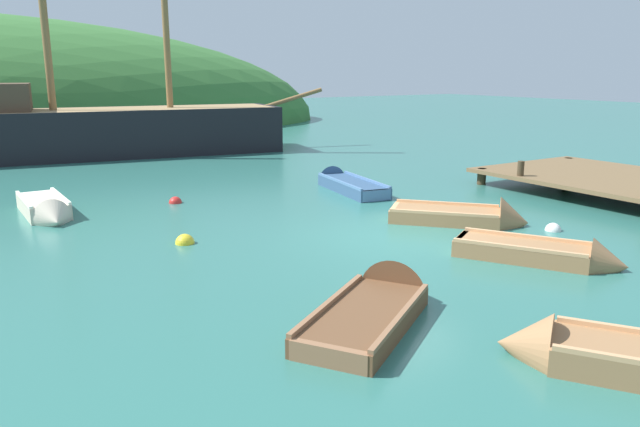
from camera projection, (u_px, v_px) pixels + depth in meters
ground_plane at (400, 237)px, 13.60m from camera, size 120.00×120.00×0.00m
dock at (626, 181)px, 18.03m from camera, size 5.18×7.84×1.57m
sailing_ship at (107, 138)px, 26.33m from camera, size 17.27×5.91×12.05m
rowboat_center at (378, 308)px, 9.34m from camera, size 3.39×2.77×1.13m
rowboat_near_dock at (345, 185)px, 19.15m from camera, size 1.58×3.92×0.95m
rowboat_outer_right at (46, 211)px, 15.48m from camera, size 0.99×3.03×0.91m
rowboat_outer_left at (548, 257)px, 11.83m from camera, size 2.46×3.24×0.97m
rowboat_far at (470, 219)px, 14.84m from camera, size 3.08×3.24×1.18m
rowboat_portside at (622, 363)px, 7.52m from camera, size 2.68×3.34×0.97m
buoy_white at (553, 231)px, 14.18m from camera, size 0.37×0.37×0.37m
buoy_yellow at (185, 243)px, 13.13m from camera, size 0.41×0.41×0.41m
buoy_red at (175, 203)px, 17.12m from camera, size 0.36×0.36×0.36m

